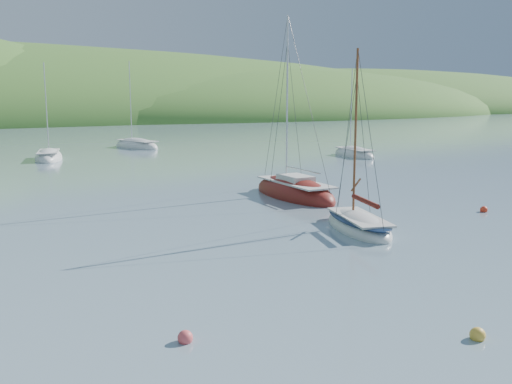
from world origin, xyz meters
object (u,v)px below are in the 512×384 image
sloop_red (294,193)px  distant_sloop_a (49,158)px  daysailer_white (358,225)px  distant_sloop_d (354,155)px  distant_sloop_b (136,146)px

sloop_red → distant_sloop_a: sloop_red is taller
daysailer_white → sloop_red: size_ratio=0.75×
daysailer_white → distant_sloop_a: (-6.13, 41.27, -0.03)m
sloop_red → distant_sloop_d: 27.19m
distant_sloop_a → distant_sloop_d: 32.77m
sloop_red → distant_sloop_a: 33.13m
daysailer_white → distant_sloop_d: distant_sloop_d is taller
distant_sloop_a → distant_sloop_b: distant_sloop_b is taller
distant_sloop_b → distant_sloop_d: (16.83, -22.80, -0.02)m
distant_sloop_b → distant_sloop_d: distant_sloop_b is taller
sloop_red → distant_sloop_b: bearing=89.3°
distant_sloop_a → distant_sloop_b: (12.68, 8.56, 0.01)m
sloop_red → distant_sloop_a: (-8.86, 31.92, -0.05)m
daysailer_white → distant_sloop_b: (6.55, 49.83, -0.02)m
distant_sloop_b → distant_sloop_a: bearing=-159.6°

